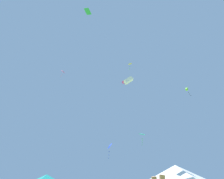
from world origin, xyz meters
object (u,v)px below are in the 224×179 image
Objects in this scene: kite_yellow_diamond at (130,64)px; kite_blue_delta at (109,146)px; kite_lime_box at (187,89)px; kite_pink_delta at (63,72)px; kite_cyan_diamond at (142,135)px; kite_magenta_delta at (124,82)px; kite_white_box at (129,80)px; kite_green_diamond at (88,11)px; canopy_tent_white at (177,174)px.

kite_yellow_diamond reaches higher than kite_blue_delta.
kite_lime_box is 1.23× the size of kite_blue_delta.
kite_cyan_diamond is (15.90, -0.69, -14.50)m from kite_pink_delta.
kite_cyan_diamond reaches higher than kite_blue_delta.
kite_lime_box reaches higher than kite_magenta_delta.
kite_white_box is at bearing -132.42° from kite_lime_box.
kite_green_diamond is (-4.73, -0.24, 11.66)m from kite_white_box.
kite_blue_delta is 0.97× the size of kite_cyan_diamond.
kite_green_diamond is 16.40m from kite_magenta_delta.
kite_pink_delta reaches higher than kite_lime_box.
kite_pink_delta is at bearing 136.87° from canopy_tent_white.
kite_blue_delta is (-4.59, 10.68, 4.82)m from canopy_tent_white.
kite_lime_box is (20.58, 17.60, 0.07)m from kite_green_diamond.
kite_pink_delta is 1.07× the size of kite_cyan_diamond.
canopy_tent_white is 12.58m from kite_blue_delta.
kite_yellow_diamond is at bearing 95.66° from canopy_tent_white.
kite_lime_box is at bearing 28.79° from kite_yellow_diamond.
kite_green_diamond reaches higher than kite_blue_delta.
kite_blue_delta is at bearing -18.21° from kite_pink_delta.
kite_green_diamond reaches higher than kite_cyan_diamond.
kite_green_diamond is 12.05m from kite_yellow_diamond.
kite_magenta_delta is (2.91, 3.62, 14.45)m from kite_blue_delta.
kite_cyan_diamond is (2.51, -0.85, -11.78)m from kite_magenta_delta.
kite_pink_delta reaches higher than kite_white_box.
kite_yellow_diamond reaches higher than kite_white_box.
canopy_tent_white is 3.94× the size of kite_white_box.
kite_pink_delta reaches higher than canopy_tent_white.
kite_lime_box reaches higher than canopy_tent_white.
kite_blue_delta is (3.03, 11.67, -14.35)m from kite_green_diamond.
canopy_tent_white is 1.41× the size of kite_lime_box.
kite_lime_box is 2.56× the size of kite_magenta_delta.
kite_blue_delta is at bearing 155.55° from kite_yellow_diamond.
canopy_tent_white is 20.66m from kite_green_diamond.
canopy_tent_white is at bearing -43.13° from kite_pink_delta.
kite_lime_box is at bearing 14.61° from kite_cyan_diamond.
kite_blue_delta is 2.08× the size of kite_magenta_delta.
kite_white_box is 0.86× the size of kite_green_diamond.
kite_cyan_diamond is at bearing -165.39° from kite_lime_box.
kite_lime_box is at bearing 52.03° from canopy_tent_white.
kite_white_box is at bearing -94.61° from kite_magenta_delta.
kite_magenta_delta is (-0.79, 5.30, -0.17)m from kite_yellow_diamond.
kite_magenta_delta is at bearing -171.04° from kite_lime_box.
canopy_tent_white is at bearing -66.73° from kite_blue_delta.
canopy_tent_white is 1.56× the size of kite_pink_delta.
kite_yellow_diamond is (2.01, 9.75, 11.93)m from kite_white_box.
kite_cyan_diamond is at bearing 68.91° from kite_yellow_diamond.
kite_cyan_diamond is (-12.13, -3.16, -11.75)m from kite_lime_box.
kite_magenta_delta is (-14.64, -2.31, 0.04)m from kite_lime_box.
kite_magenta_delta is 0.46× the size of kite_cyan_diamond.
kite_white_box is at bearing -50.70° from kite_pink_delta.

